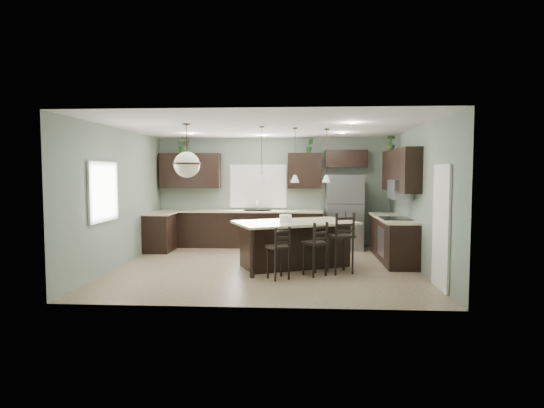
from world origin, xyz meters
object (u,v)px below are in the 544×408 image
Objects in this scene: refrigerator at (344,212)px; bar_stool_left at (278,253)px; plant_back_left at (184,145)px; bar_stool_center at (315,249)px; serving_dish at (286,218)px; kitchen_island at (295,244)px; bar_stool_right at (340,243)px.

bar_stool_left is (-1.49, -3.32, -0.45)m from refrigerator.
bar_stool_center is at bearing -45.13° from plant_back_left.
serving_dish reaches higher than bar_stool_left.
plant_back_left is (-4.08, 0.26, 1.68)m from refrigerator.
refrigerator is at bearing -3.69° from plant_back_left.
serving_dish reaches higher than bar_stool_center.
bar_stool_center is (0.37, -0.76, 0.04)m from kitchen_island.
kitchen_island is 5.80× the size of plant_back_left.
refrigerator is 4.60× the size of plant_back_left.
kitchen_island is 1.01m from bar_stool_right.
bar_stool_right is (-0.34, -2.75, -0.34)m from refrigerator.
kitchen_island is at bearing -118.20° from refrigerator.
serving_dish is at bearing 91.54° from bar_stool_center.
refrigerator is 2.79m from bar_stool_right.
refrigerator reaches higher than kitchen_island.
plant_back_left reaches higher than kitchen_island.
bar_stool_center is 0.55m from bar_stool_right.
plant_back_left reaches higher than bar_stool_right.
serving_dish is 1.20m from bar_stool_right.
bar_stool_left is 0.73m from bar_stool_center.
bar_stool_left is (-0.28, -1.07, 0.02)m from kitchen_island.
serving_dish is 4.06m from plant_back_left.
bar_stool_left is at bearing -175.39° from bar_stool_right.
bar_stool_right is (1.14, 0.57, 0.10)m from bar_stool_left.
plant_back_left is (-2.87, 2.51, 2.14)m from kitchen_island.
plant_back_left is at bearing 94.01° from bar_stool_left.
bar_stool_center is (-0.83, -3.00, -0.42)m from refrigerator.
kitchen_island is at bearing 78.35° from bar_stool_center.
refrigerator reaches higher than bar_stool_right.
kitchen_island is 2.00× the size of bar_stool_right.
bar_stool_left is 4.90m from plant_back_left.
bar_stool_center reaches higher than bar_stool_left.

